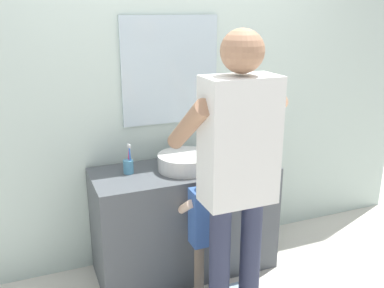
# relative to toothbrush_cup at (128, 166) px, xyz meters

# --- Properties ---
(back_wall) EXTENTS (4.40, 0.10, 2.70)m
(back_wall) POSITION_rel_toothbrush_cup_xyz_m (0.39, 0.27, 0.49)
(back_wall) COLOR silver
(back_wall) RESTS_ON ground
(vanity_cabinet) EXTENTS (1.30, 0.54, 0.81)m
(vanity_cabinet) POSITION_rel_toothbrush_cup_xyz_m (0.39, -0.05, -0.46)
(vanity_cabinet) COLOR #4C5156
(vanity_cabinet) RESTS_ON ground
(sink_basin) EXTENTS (0.39, 0.39, 0.11)m
(sink_basin) POSITION_rel_toothbrush_cup_xyz_m (0.39, -0.07, 0.00)
(sink_basin) COLOR silver
(sink_basin) RESTS_ON vanity_cabinet
(faucet) EXTENTS (0.18, 0.14, 0.18)m
(faucet) POSITION_rel_toothbrush_cup_xyz_m (0.39, 0.16, 0.03)
(faucet) COLOR #B7BABF
(faucet) RESTS_ON vanity_cabinet
(toothbrush_cup) EXTENTS (0.07, 0.07, 0.21)m
(toothbrush_cup) POSITION_rel_toothbrush_cup_xyz_m (0.00, 0.00, 0.00)
(toothbrush_cup) COLOR #4C8EB2
(toothbrush_cup) RESTS_ON vanity_cabinet
(child_toddler) EXTENTS (0.29, 0.29, 0.95)m
(child_toddler) POSITION_rel_toothbrush_cup_xyz_m (0.39, -0.45, -0.29)
(child_toddler) COLOR #6B5B4C
(child_toddler) RESTS_ON ground
(adult_parent) EXTENTS (0.56, 0.58, 1.80)m
(adult_parent) POSITION_rel_toothbrush_cup_xyz_m (0.46, -0.70, 0.22)
(adult_parent) COLOR #2D334C
(adult_parent) RESTS_ON ground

